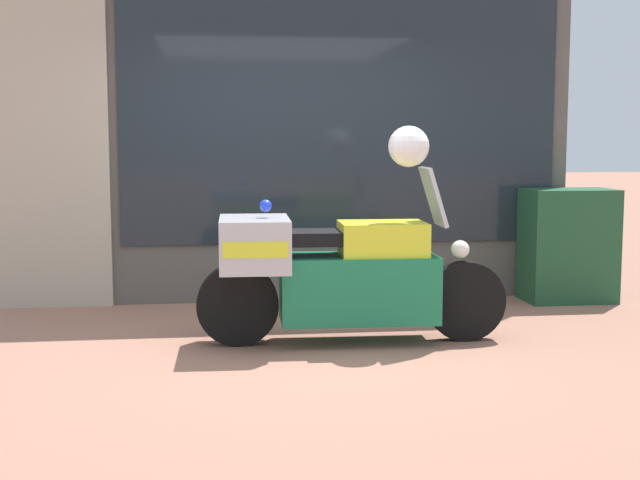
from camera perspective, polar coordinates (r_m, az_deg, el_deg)
ground_plane at (r=6.67m, az=-0.37°, el=-6.73°), size 60.00×60.00×0.00m
shop_building at (r=8.45m, az=-4.95°, el=8.88°), size 5.35×0.55×3.74m
window_display at (r=8.63m, az=0.90°, el=-0.37°), size 3.86×0.30×2.07m
paramedic_motorcycle at (r=6.64m, az=0.86°, el=-1.96°), size 2.33×0.76×1.32m
utility_cabinet at (r=8.68m, az=15.59°, el=-0.32°), size 0.82×0.53×1.06m
white_helmet at (r=6.65m, az=5.70°, el=5.98°), size 0.30×0.30×0.30m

